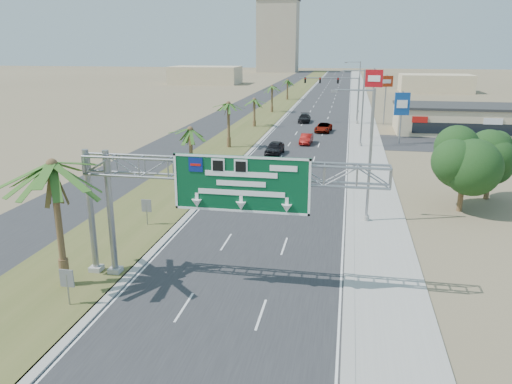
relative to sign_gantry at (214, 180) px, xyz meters
The scene contains 30 objects.
road 100.26m from the sign_gantry, 89.39° to the left, with size 12.00×300.00×0.02m, color #28282B.
sidewalk_right 100.71m from the sign_gantry, 84.54° to the left, with size 4.00×300.00×0.10m, color #9E9B93.
median_grass 100.65m from the sign_gantry, 95.10° to the left, with size 7.00×300.00×0.12m, color #4D5525.
opposing_road 101.51m from the sign_gantry, 99.05° to the left, with size 8.00×300.00×0.02m, color #28282B.
sign_gantry is the anchor object (origin of this frame).
palm_near 8.41m from the sign_gantry, 166.68° to the right, with size 5.70×5.70×8.35m.
palm_row_b 23.66m from the sign_gantry, 110.92° to the left, with size 3.99×3.99×5.95m.
palm_row_c 39.00m from the sign_gantry, 102.50° to the left, with size 3.99×3.99×6.75m.
palm_row_d 56.73m from the sign_gantry, 98.56° to the left, with size 3.99×3.99×5.45m.
palm_row_e 75.55m from the sign_gantry, 96.41° to the left, with size 3.99×3.99×6.15m.
palm_row_f 100.44m from the sign_gantry, 94.82° to the left, with size 3.99×3.99×5.75m.
streetlight_near 14.75m from the sign_gantry, 55.30° to the left, with size 3.27×0.44×10.00m.
streetlight_mid 42.92m from the sign_gantry, 78.76° to the left, with size 3.27×0.44×10.00m.
streetlight_far 78.53m from the sign_gantry, 83.89° to the left, with size 3.27×0.44×10.00m.
signal_mast 62.37m from the sign_gantry, 84.26° to the left, with size 10.28×0.71×8.00m.
store_building 60.77m from the sign_gantry, 67.64° to the left, with size 18.00×10.00×4.00m, color #CCB58A.
oak_near 22.77m from the sign_gantry, 45.02° to the left, with size 4.50×4.50×6.80m.
oak_far 27.77m from the sign_gantry, 46.48° to the left, with size 3.50×3.50×5.60m.
median_signback_a 9.06m from the sign_gantry, 149.77° to the right, with size 0.75×0.08×2.08m.
median_signback_b 11.90m from the sign_gantry, 132.65° to the left, with size 0.75×0.08×2.08m.
tower_distant 242.33m from the sign_gantry, 97.34° to the left, with size 20.00×16.00×35.00m, color tan.
building_distant_left 156.40m from the sign_gantry, 106.32° to the left, with size 24.00×14.00×6.00m, color #CCB58A.
building_distant_right 133.78m from the sign_gantry, 76.57° to the left, with size 20.00×12.00×5.00m, color #CCB58A.
car_left_lane 35.54m from the sign_gantry, 93.13° to the left, with size 1.88×4.67×1.59m, color black.
car_mid_lane 43.04m from the sign_gantry, 88.25° to the left, with size 1.46×4.17×1.38m, color maroon.
car_right_lane 53.39m from the sign_gantry, 86.70° to the left, with size 2.27×4.92×1.37m, color gray.
car_far 63.05m from the sign_gantry, 90.72° to the left, with size 2.01×4.93×1.43m, color black.
pole_sign_red_near 49.48m from the sign_gantry, 78.26° to the left, with size 2.42×0.64×9.93m.
pole_sign_blue 47.04m from the sign_gantry, 72.96° to the left, with size 2.02×0.61×7.14m.
pole_sign_red_far 63.84m from the sign_gantry, 78.50° to the left, with size 2.18×1.01×8.34m.
Camera 1 is at (5.80, -14.79, 12.86)m, focal length 35.00 mm.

